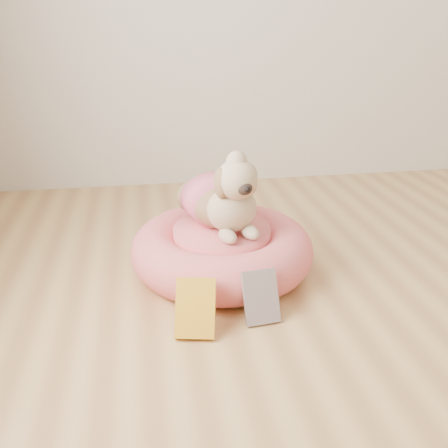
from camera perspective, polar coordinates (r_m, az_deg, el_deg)
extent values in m
cylinder|color=#DB5755|center=(2.09, -0.23, -3.81)|extent=(0.55, 0.55, 0.11)
torus|color=#DB5755|center=(2.07, -0.23, -2.82)|extent=(0.75, 0.75, 0.19)
cylinder|color=#DB5755|center=(2.05, -0.23, -1.67)|extent=(0.40, 0.40, 0.10)
cube|color=yellow|center=(1.68, -3.28, -9.57)|extent=(0.16, 0.16, 0.18)
cube|color=white|center=(1.75, 4.24, -8.31)|extent=(0.13, 0.11, 0.18)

